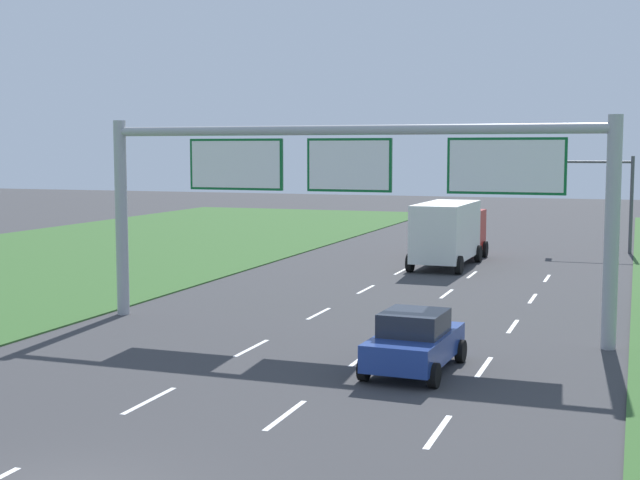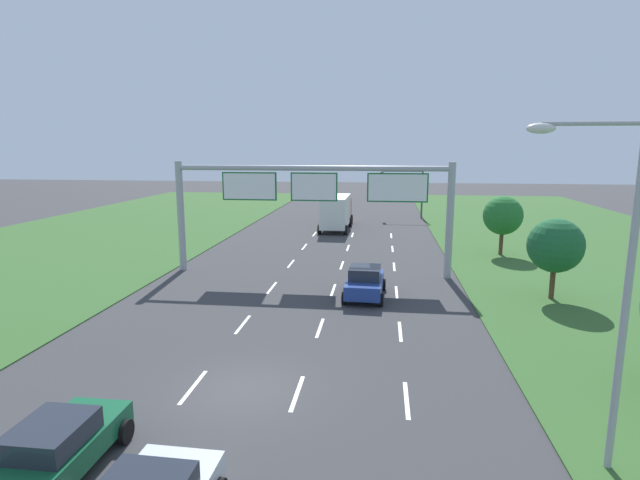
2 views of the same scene
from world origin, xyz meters
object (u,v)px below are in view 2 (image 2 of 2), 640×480
Objects in this scene: car_near_red at (365,282)px; street_lamp at (612,269)px; box_truck at (337,211)px; roadside_tree_far at (503,216)px; car_mid_lane at (53,452)px; roadside_tree_mid at (556,246)px; traffic_light_mast at (405,184)px; sign_gantry at (314,195)px.

street_lamp is (6.10, -13.75, 4.25)m from car_near_red.
box_truck is 16.97m from roadside_tree_far.
roadside_tree_far is at bearing -38.17° from box_truck.
car_mid_lane is 0.53× the size of box_truck.
street_lamp is 15.10m from roadside_tree_mid.
street_lamp is 1.98× the size of roadside_tree_mid.
traffic_light_mast reaches higher than roadside_tree_far.
sign_gantry is 3.93× the size of roadside_tree_far.
car_near_red is 17.24m from car_mid_lane.
sign_gantry reaches higher than roadside_tree_far.
car_near_red reaches higher than car_mid_lane.
box_truck is at bearing 101.47° from car_near_red.
car_near_red is at bearing 113.94° from street_lamp.
street_lamp is at bearing -86.42° from traffic_light_mast.
sign_gantry is (0.23, -17.79, 3.19)m from box_truck.
roadside_tree_far is at bearing 28.85° from sign_gantry.
roadside_tree_far is (16.38, 27.55, 2.22)m from car_mid_lane.
box_truck is (-3.55, 22.39, 0.94)m from car_near_red.
roadside_tree_far is at bearing 90.69° from roadside_tree_mid.
street_lamp is (9.43, -18.35, 0.12)m from sign_gantry.
roadside_tree_far is at bearing 59.54° from car_mid_lane.
traffic_light_mast is 44.81m from street_lamp.
roadside_tree_mid is (3.60, 14.50, -2.21)m from street_lamp.
car_mid_lane is 1.04× the size of roadside_tree_mid.
car_mid_lane is at bearing -110.81° from car_near_red.
traffic_light_mast is 20.27m from roadside_tree_far.
sign_gantry reaches higher than car_near_red.
roadside_tree_mid is (13.03, -3.85, -2.09)m from sign_gantry.
car_mid_lane is at bearing -93.89° from box_truck.
traffic_light_mast reaches higher than box_truck.
car_near_red is 0.73× the size of traffic_light_mast.
roadside_tree_mid is 0.98× the size of roadside_tree_far.
car_near_red is 0.93× the size of roadside_tree_far.
car_near_red is 22.69m from box_truck.
street_lamp is at bearing -62.81° from sign_gantry.
car_mid_lane is 21.16m from sign_gantry.
traffic_light_mast reaches higher than roadside_tree_mid.
traffic_light_mast is at bearing 93.58° from street_lamp.
roadside_tree_mid is at bearing -57.53° from box_truck.
roadside_tree_far reaches higher than car_near_red.
street_lamp is (2.80, -44.71, 1.21)m from traffic_light_mast.
box_truck is 1.51× the size of traffic_light_mast.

